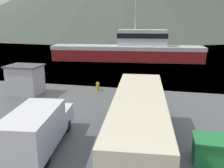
% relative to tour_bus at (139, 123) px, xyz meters
% --- Properties ---
extents(water_surface, '(240.00, 240.00, 0.00)m').
position_rel_tour_bus_xyz_m(water_surface, '(-0.52, 132.20, -1.73)').
color(water_surface, slate).
rests_on(water_surface, ground).
extents(tour_bus, '(3.42, 10.50, 3.06)m').
position_rel_tour_bus_xyz_m(tour_bus, '(0.00, 0.00, 0.00)').
color(tour_bus, '#194799').
rests_on(tour_bus, ground).
extents(delivery_van, '(2.86, 6.33, 2.30)m').
position_rel_tour_bus_xyz_m(delivery_van, '(-5.15, -0.54, -0.51)').
color(delivery_van, silver).
rests_on(delivery_van, ground).
extents(fishing_boat, '(24.78, 6.60, 11.31)m').
position_rel_tour_bus_xyz_m(fishing_boat, '(-4.99, 29.08, 0.16)').
color(fishing_boat, maroon).
rests_on(fishing_boat, water_surface).
extents(storage_bin, '(1.54, 1.53, 1.21)m').
position_rel_tour_bus_xyz_m(storage_bin, '(3.37, 0.19, -1.12)').
color(storage_bin, green).
rests_on(storage_bin, ground).
extents(dock_kiosk, '(3.05, 2.40, 2.62)m').
position_rel_tour_bus_xyz_m(dock_kiosk, '(-11.45, 8.55, -0.41)').
color(dock_kiosk, '#B2B2B7').
rests_on(dock_kiosk, ground).
extents(mooring_bollard, '(0.35, 0.35, 0.84)m').
position_rel_tour_bus_xyz_m(mooring_bollard, '(-5.23, 10.86, -1.28)').
color(mooring_bollard, '#B29919').
rests_on(mooring_bollard, ground).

